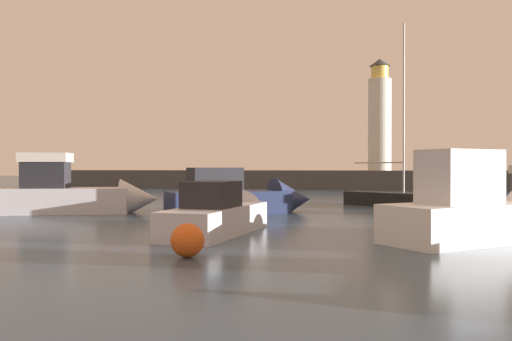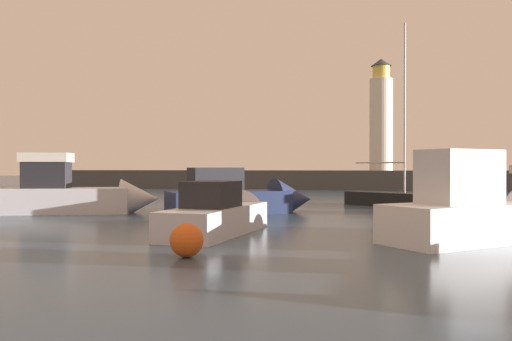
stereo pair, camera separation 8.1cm
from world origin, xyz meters
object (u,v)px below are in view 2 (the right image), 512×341
at_px(motorboat_1, 226,214).
at_px(mooring_buoy, 187,240).
at_px(motorboat_3, 250,198).
at_px(sailboat_moored, 395,198).
at_px(lighthouse, 381,118).
at_px(motorboat_5, 497,212).
at_px(motorboat_4, 82,194).

distance_m(motorboat_1, mooring_buoy, 6.06).
xyz_separation_m(motorboat_1, motorboat_3, (-0.62, 8.05, 0.14)).
relative_size(motorboat_1, mooring_buoy, 8.35).
bearing_deg(sailboat_moored, lighthouse, 89.08).
height_order(motorboat_3, motorboat_5, motorboat_5).
bearing_deg(motorboat_5, motorboat_4, 159.98).
xyz_separation_m(sailboat_moored, mooring_buoy, (-7.11, -20.54, -0.06)).
distance_m(motorboat_1, motorboat_5, 9.71).
bearing_deg(motorboat_1, lighthouse, 78.86).
bearing_deg(lighthouse, motorboat_3, -104.89).
height_order(lighthouse, motorboat_1, lighthouse).
bearing_deg(lighthouse, motorboat_4, -117.42).
bearing_deg(motorboat_3, mooring_buoy, -86.13).
bearing_deg(mooring_buoy, motorboat_1, 93.18).
height_order(lighthouse, motorboat_3, lighthouse).
relative_size(motorboat_5, mooring_buoy, 8.63).
bearing_deg(lighthouse, sailboat_moored, -90.92).
bearing_deg(sailboat_moored, motorboat_5, -81.54).
xyz_separation_m(motorboat_1, mooring_buoy, (0.34, -6.05, -0.19)).
bearing_deg(mooring_buoy, motorboat_3, 93.87).
xyz_separation_m(lighthouse, motorboat_4, (-17.37, -33.48, -6.88)).
relative_size(lighthouse, mooring_buoy, 13.07).
height_order(motorboat_1, motorboat_3, motorboat_3).
height_order(motorboat_4, motorboat_5, motorboat_4).
relative_size(lighthouse, motorboat_1, 1.56).
relative_size(lighthouse, motorboat_3, 1.51).
distance_m(motorboat_3, motorboat_5, 13.44).
distance_m(lighthouse, motorboat_3, 33.71).
distance_m(motorboat_4, mooring_buoy, 15.90).
height_order(motorboat_3, mooring_buoy, motorboat_3).
height_order(motorboat_4, sailboat_moored, sailboat_moored).
bearing_deg(motorboat_4, sailboat_moored, 25.45).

